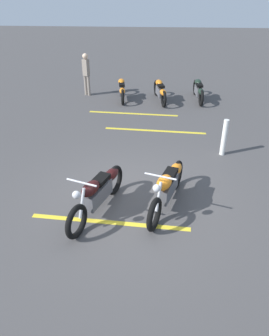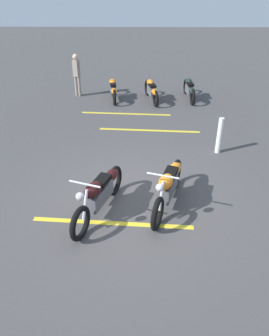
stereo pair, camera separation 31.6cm
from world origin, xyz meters
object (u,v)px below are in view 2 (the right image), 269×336
(motorcycle_bright_foreground, at_px, (168,185))
(motorcycle_row_center, at_px, (113,90))
(bollard_post, at_px, (219,136))
(motorcycle_row_far_left, at_px, (189,89))
(motorcycle_dark_foreground, at_px, (100,193))
(bystander_near_row, at_px, (77,73))
(motorcycle_row_left, at_px, (152,90))

(motorcycle_bright_foreground, distance_m, motorcycle_row_center, 7.17)
(motorcycle_bright_foreground, xyz_separation_m, bollard_post, (2.44, -1.55, 0.04))
(motorcycle_row_far_left, distance_m, motorcycle_row_center, 3.02)
(motorcycle_dark_foreground, height_order, bollard_post, motorcycle_dark_foreground)
(motorcycle_row_center, bearing_deg, motorcycle_bright_foreground, -174.72)
(motorcycle_bright_foreground, bearing_deg, bystander_near_row, -138.84)
(bystander_near_row, bearing_deg, motorcycle_row_center, 99.38)
(motorcycle_bright_foreground, relative_size, motorcycle_row_far_left, 1.04)
(motorcycle_row_far_left, xyz_separation_m, motorcycle_row_left, (-0.23, 1.50, 0.00))
(motorcycle_row_far_left, height_order, bystander_near_row, bystander_near_row)
(bystander_near_row, xyz_separation_m, bollard_post, (-5.03, -4.73, -0.43))
(motorcycle_row_center, bearing_deg, motorcycle_row_far_left, -96.58)
(motorcycle_row_far_left, relative_size, motorcycle_row_left, 1.00)
(motorcycle_dark_foreground, distance_m, bystander_near_row, 8.00)
(motorcycle_dark_foreground, relative_size, bystander_near_row, 1.28)
(bystander_near_row, distance_m, bollard_post, 6.92)
(motorcycle_row_center, bearing_deg, bollard_post, -152.77)
(bollard_post, bearing_deg, motorcycle_bright_foreground, 147.47)
(motorcycle_bright_foreground, height_order, motorcycle_row_center, motorcycle_bright_foreground)
(bollard_post, bearing_deg, motorcycle_row_left, 21.42)
(motorcycle_dark_foreground, relative_size, motorcycle_row_far_left, 1.04)
(motorcycle_row_center, bearing_deg, motorcycle_row_left, -103.41)
(motorcycle_row_far_left, bearing_deg, bystander_near_row, 81.23)
(motorcycle_bright_foreground, relative_size, motorcycle_dark_foreground, 1.01)
(motorcycle_row_left, distance_m, motorcycle_row_center, 1.52)
(motorcycle_bright_foreground, xyz_separation_m, motorcycle_row_left, (6.84, 0.17, -0.03))
(motorcycle_row_left, distance_m, bollard_post, 4.73)
(bystander_near_row, bearing_deg, bollard_post, 71.15)
(bystander_near_row, relative_size, bollard_post, 1.65)
(motorcycle_bright_foreground, xyz_separation_m, motorcycle_dark_foreground, (-0.32, 1.40, 0.00))
(bystander_near_row, bearing_deg, motorcycle_bright_foreground, 50.96)
(motorcycle_row_far_left, height_order, motorcycle_row_center, motorcycle_row_far_left)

